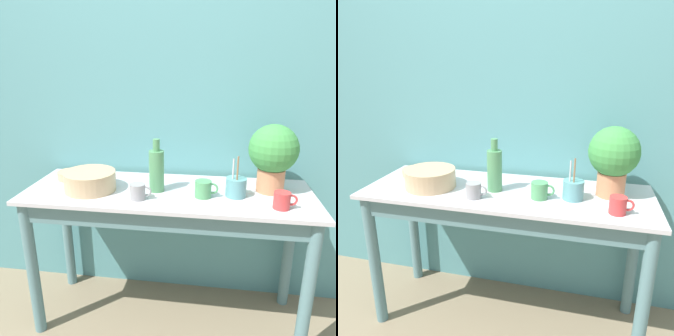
{
  "view_description": "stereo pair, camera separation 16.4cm",
  "coord_description": "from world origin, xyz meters",
  "views": [
    {
      "loc": [
        0.22,
        -1.29,
        1.41
      ],
      "look_at": [
        0.0,
        0.26,
        0.9
      ],
      "focal_mm": 35.0,
      "sensor_mm": 36.0,
      "label": 1
    },
    {
      "loc": [
        0.38,
        -1.26,
        1.41
      ],
      "look_at": [
        0.0,
        0.26,
        0.9
      ],
      "focal_mm": 35.0,
      "sensor_mm": 36.0,
      "label": 2
    }
  ],
  "objects": [
    {
      "name": "wall_back",
      "position": [
        0.0,
        0.57,
        1.2
      ],
      "size": [
        6.0,
        0.05,
        2.4
      ],
      "color": "teal",
      "rests_on": "ground_plane"
    },
    {
      "name": "bowl_small_tan",
      "position": [
        -0.57,
        0.35,
        0.81
      ],
      "size": [
        0.14,
        0.14,
        0.04
      ],
      "color": "tan",
      "rests_on": "counter_table"
    },
    {
      "name": "mug_grey",
      "position": [
        -0.12,
        0.12,
        0.82
      ],
      "size": [
        0.1,
        0.07,
        0.08
      ],
      "color": "gray",
      "rests_on": "counter_table"
    },
    {
      "name": "potted_plant",
      "position": [
        0.51,
        0.32,
        0.99
      ],
      "size": [
        0.24,
        0.24,
        0.34
      ],
      "color": "tan",
      "rests_on": "counter_table"
    },
    {
      "name": "utensil_cup",
      "position": [
        0.34,
        0.23,
        0.83
      ],
      "size": [
        0.1,
        0.1,
        0.21
      ],
      "color": "#569399",
      "rests_on": "counter_table"
    },
    {
      "name": "counter_table",
      "position": [
        0.0,
        0.23,
        0.62
      ],
      "size": [
        1.46,
        0.51,
        0.78
      ],
      "color": "slate",
      "rests_on": "ground_plane"
    },
    {
      "name": "mug_green",
      "position": [
        0.18,
        0.2,
        0.83
      ],
      "size": [
        0.11,
        0.08,
        0.08
      ],
      "color": "#4C935B",
      "rests_on": "counter_table"
    },
    {
      "name": "bottle_tall",
      "position": [
        -0.06,
        0.24,
        0.9
      ],
      "size": [
        0.08,
        0.08,
        0.27
      ],
      "color": "#4C8C59",
      "rests_on": "counter_table"
    },
    {
      "name": "mug_red",
      "position": [
        0.54,
        0.11,
        0.82
      ],
      "size": [
        0.11,
        0.07,
        0.08
      ],
      "color": "#C63838",
      "rests_on": "counter_table"
    },
    {
      "name": "bowl_wash_large",
      "position": [
        -0.4,
        0.21,
        0.83
      ],
      "size": [
        0.26,
        0.26,
        0.1
      ],
      "color": "tan",
      "rests_on": "counter_table"
    }
  ]
}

